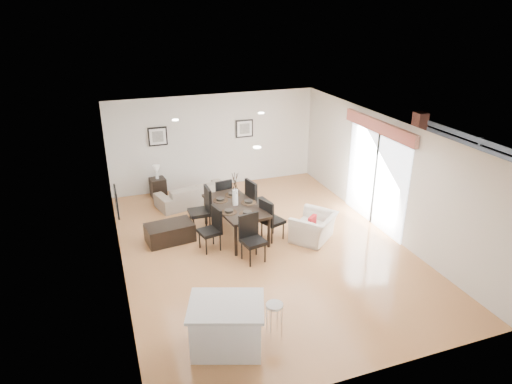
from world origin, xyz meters
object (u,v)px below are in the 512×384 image
object	(u,v)px
armchair	(314,227)
dining_chair_efar	(255,199)
dining_chair_wnear	(213,226)
dining_chair_foot	(222,195)
bar_stool	(275,309)
dining_table	(235,208)
kitchen_island	(227,326)
sofa	(193,193)
dining_chair_head	(251,235)
dining_chair_wfar	(203,207)
coffee_table	(170,232)
side_table	(158,187)
dining_chair_enear	(270,218)

from	to	relation	value
armchair	dining_chair_efar	bearing A→B (deg)	-93.05
dining_chair_wnear	dining_chair_efar	world-z (taller)	dining_chair_efar
dining_chair_foot	bar_stool	bearing A→B (deg)	76.11
armchair	dining_chair_efar	xyz separation A→B (m)	(-0.96, 1.26, 0.31)
dining_table	kitchen_island	xyz separation A→B (m)	(-1.25, -3.55, -0.28)
kitchen_island	dining_chair_wnear	bearing A→B (deg)	98.87
sofa	bar_stool	distance (m)	5.68
sofa	kitchen_island	distance (m)	5.72
dining_chair_wnear	armchair	bearing A→B (deg)	68.65
dining_chair_head	dining_table	bearing A→B (deg)	78.09
dining_chair_wnear	dining_chair_wfar	size ratio (longest dim) A/B	0.89
dining_chair_efar	armchair	bearing A→B (deg)	-153.28
armchair	dining_table	xyz separation A→B (m)	(-1.60, 0.82, 0.38)
armchair	dining_chair_foot	size ratio (longest dim) A/B	1.00
armchair	dining_chair_efar	size ratio (longest dim) A/B	0.86
dining_table	dining_chair_efar	xyz separation A→B (m)	(0.64, 0.45, -0.07)
armchair	coffee_table	xyz separation A→B (m)	(-3.10, 1.04, -0.10)
dining_table	dining_chair_head	size ratio (longest dim) A/B	1.93
armchair	dining_table	distance (m)	1.84
armchair	dining_chair_wfar	bearing A→B (deg)	-69.88
armchair	dining_chair_wnear	bearing A→B (deg)	-49.56
dining_chair_efar	coffee_table	size ratio (longest dim) A/B	1.07
side_table	bar_stool	bearing A→B (deg)	-82.00
dining_chair_wfar	dining_chair_enear	xyz separation A→B (m)	(1.31, -0.95, -0.05)
dining_chair_wfar	dining_chair_efar	xyz separation A→B (m)	(1.29, -0.02, 0.02)
dining_chair_wfar	side_table	distance (m)	2.57
sofa	dining_chair_head	size ratio (longest dim) A/B	1.94
dining_chair_efar	kitchen_island	distance (m)	4.43
sofa	dining_chair_wnear	xyz separation A→B (m)	(-0.12, -2.57, 0.25)
dining_chair_head	bar_stool	bearing A→B (deg)	-111.36
dining_chair_wfar	dining_chair_wnear	bearing A→B (deg)	-1.24
sofa	dining_chair_foot	xyz separation A→B (m)	(0.55, -0.97, 0.25)
kitchen_island	armchair	bearing A→B (deg)	63.43
sofa	kitchen_island	world-z (taller)	kitchen_island
dining_chair_wfar	bar_stool	distance (m)	4.02
dining_chair_efar	dining_chair_foot	size ratio (longest dim) A/B	1.16
dining_chair_wnear	dining_chair_wfar	bearing A→B (deg)	167.28
dining_table	dining_chair_head	bearing A→B (deg)	-98.73
dining_chair_enear	side_table	xyz separation A→B (m)	(-2.02, 3.40, -0.29)
dining_chair_efar	dining_chair_head	world-z (taller)	dining_chair_efar
coffee_table	side_table	world-z (taller)	side_table
dining_chair_wnear	dining_chair_enear	bearing A→B (deg)	76.04
armchair	bar_stool	world-z (taller)	armchair
armchair	side_table	xyz separation A→B (m)	(-2.96, 3.73, -0.05)
dining_chair_wnear	dining_chair_efar	size ratio (longest dim) A/B	0.86
dining_chair_head	dining_chair_foot	distance (m)	2.30
sofa	dining_chair_head	bearing A→B (deg)	84.87
dining_table	dining_chair_enear	distance (m)	0.83
coffee_table	sofa	bearing A→B (deg)	56.04
dining_chair_enear	dining_chair_efar	world-z (taller)	dining_chair_efar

